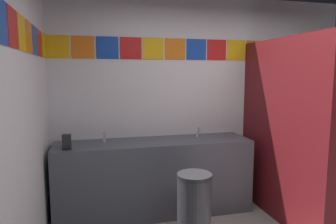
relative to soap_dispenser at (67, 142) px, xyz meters
name	(u,v)px	position (x,y,z in m)	size (l,w,h in m)	color
wall_back	(204,100)	(1.71, 0.49, 0.37)	(3.88, 0.09, 2.64)	silver
wall_side	(0,134)	(-0.27, -1.34, 0.37)	(0.09, 3.58, 2.64)	silver
vanity_counter	(155,176)	(0.97, 0.16, -0.51)	(2.29, 0.57, 0.88)	#4C515B
faucet_left	(104,138)	(0.40, 0.25, -0.03)	(0.04, 0.10, 0.14)	silver
faucet_right	(198,133)	(1.54, 0.25, -0.03)	(0.04, 0.10, 0.14)	silver
soap_dispenser	(67,142)	(0.00, 0.00, 0.00)	(0.09, 0.09, 0.16)	black
stall_divider	(306,135)	(2.44, -0.59, 0.07)	(0.92, 1.56, 2.06)	maroon
toilet	(291,178)	(2.77, 0.07, -0.65)	(0.39, 0.49, 0.74)	white
trash_bin	(194,208)	(1.22, -0.57, -0.61)	(0.34, 0.34, 0.70)	#333338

